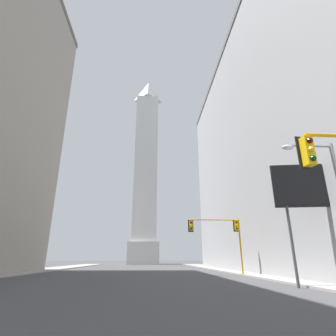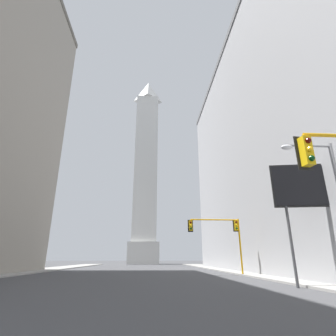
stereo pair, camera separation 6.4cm
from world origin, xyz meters
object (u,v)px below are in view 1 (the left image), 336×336
Objects in this scene: obelisk at (146,167)px; billboard_sign at (307,189)px; street_lamp at (333,196)px; traffic_light_mid_right at (222,231)px.

obelisk reaches higher than billboard_sign.
obelisk is 8.29× the size of billboard_sign.
obelisk is 8.57× the size of street_lamp.
billboard_sign is (12.47, -68.50, -25.16)m from obelisk.
obelisk is at bearing 99.98° from traffic_light_mid_right.
traffic_light_mid_right is at bearing 101.82° from billboard_sign.
traffic_light_mid_right is at bearing -80.02° from obelisk.
obelisk reaches higher than traffic_light_mid_right.
obelisk is 62.87m from traffic_light_mid_right.
billboard_sign is at bearing -79.68° from obelisk.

